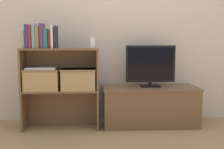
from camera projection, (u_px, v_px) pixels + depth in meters
ground_plane at (113, 131)px, 2.78m from camera, size 16.00×16.00×0.00m
wall_back at (110, 20)px, 3.12m from camera, size 10.00×0.05×2.40m
tv_stand at (150, 105)px, 3.00m from camera, size 1.07×0.47×0.44m
tv at (150, 65)px, 2.95m from camera, size 0.56×0.14×0.47m
bookshelf_lower_tier at (62, 103)px, 2.91m from camera, size 0.82×0.27×0.43m
bookshelf_upper_tier at (61, 64)px, 2.85m from camera, size 0.82×0.27×0.45m
book_tan at (24, 39)px, 2.72m from camera, size 0.03×0.14×0.19m
book_navy at (28, 37)px, 2.72m from camera, size 0.04×0.16×0.24m
book_crimson at (31, 37)px, 2.72m from camera, size 0.02×0.16×0.24m
book_skyblue at (35, 36)px, 2.72m from camera, size 0.03×0.14×0.25m
book_olive at (38, 37)px, 2.73m from camera, size 0.03×0.16×0.23m
book_plum at (42, 36)px, 2.73m from camera, size 0.04×0.13×0.26m
book_teal at (47, 39)px, 2.73m from camera, size 0.04×0.15×0.20m
book_maroon at (50, 40)px, 2.74m from camera, size 0.02×0.13×0.18m
book_ivory at (53, 37)px, 2.73m from camera, size 0.02×0.15×0.24m
book_charcoal at (56, 37)px, 2.74m from camera, size 0.03×0.12×0.23m
baby_monitor at (93, 43)px, 2.79m from camera, size 0.05×0.04×0.14m
storage_basket_left at (42, 79)px, 2.79m from camera, size 0.37×0.23×0.23m
storage_basket_right at (79, 78)px, 2.81m from camera, size 0.37×0.23×0.23m
laptop at (42, 68)px, 2.78m from camera, size 0.31×0.22×0.02m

